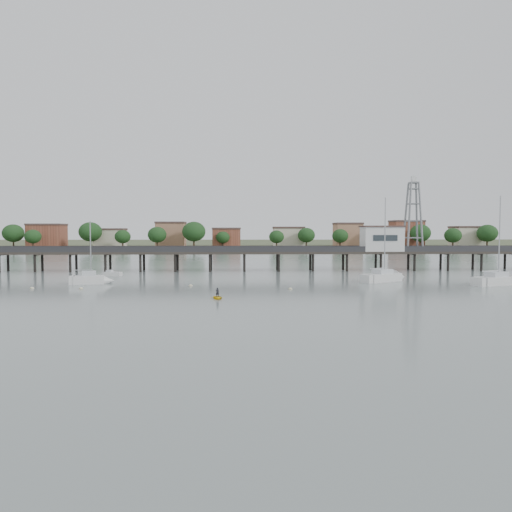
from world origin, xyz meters
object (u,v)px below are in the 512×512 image
Objects in this scene: pier at (261,252)px; lattice_tower at (413,217)px; sailboat_c at (389,277)px; white_tender at (113,274)px; sailboat_b at (94,280)px; sailboat_d at (503,280)px; yellow_dinghy at (217,299)px.

lattice_tower is at bearing 0.00° from pier.
sailboat_c reaches higher than white_tender.
sailboat_d is at bearing -14.25° from sailboat_b.
lattice_tower reaches higher than yellow_dinghy.
yellow_dinghy reaches higher than white_tender.
pier is at bearing 33.14° from white_tender.
lattice_tower is 6.66× the size of yellow_dinghy.
sailboat_d is at bearing -52.31° from sailboat_c.
sailboat_c reaches higher than sailboat_b.
sailboat_c is 34.06m from yellow_dinghy.
sailboat_d is 45.68m from yellow_dinghy.
sailboat_d reaches higher than pier.
pier is 45.55× the size of white_tender.
pier is at bearing -180.00° from lattice_tower.
sailboat_c is (-11.41, -21.16, -10.46)m from lattice_tower.
sailboat_b is 47.39m from sailboat_c.
sailboat_c is (20.09, -21.16, -3.16)m from pier.
lattice_tower is 64.24m from sailboat_b.
sailboat_d is at bearing -36.90° from pier.
pier is at bearing 69.96° from yellow_dinghy.
sailboat_b is 0.71× the size of sailboat_d.
lattice_tower reaches higher than white_tender.
sailboat_b is 63.41m from sailboat_d.
lattice_tower is 1.07× the size of sailboat_c.
yellow_dinghy is at bearing -133.08° from lattice_tower.
sailboat_c is at bearing -0.10° from white_tender.
yellow_dinghy is (19.96, -17.58, -0.66)m from sailboat_b.
sailboat_d is 17.08m from sailboat_c.
lattice_tower is 61.09m from white_tender.
pier is 10.40× the size of sailboat_d.
sailboat_c is 6.23× the size of yellow_dinghy.
pier is 29.82m from white_tender.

